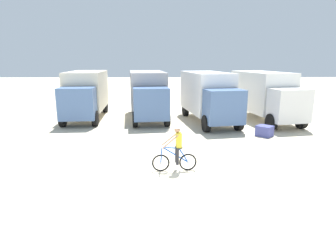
{
  "coord_description": "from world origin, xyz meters",
  "views": [
    {
      "loc": [
        -0.11,
        -9.38,
        4.21
      ],
      "look_at": [
        0.13,
        3.95,
        1.1
      ],
      "focal_mm": 30.67,
      "sensor_mm": 36.0,
      "label": 1
    }
  ],
  "objects_px": {
    "box_truck_avon_van": "(209,95)",
    "supply_crate": "(265,131)",
    "box_truck_cream_rv": "(86,92)",
    "box_truck_white_box": "(265,94)",
    "box_truck_grey_hauler": "(148,93)",
    "cyclist_orange_shirt": "(176,150)"
  },
  "relations": [
    {
      "from": "box_truck_avon_van",
      "to": "supply_crate",
      "type": "height_order",
      "value": "box_truck_avon_van"
    },
    {
      "from": "box_truck_cream_rv",
      "to": "box_truck_avon_van",
      "type": "relative_size",
      "value": 0.98
    },
    {
      "from": "box_truck_white_box",
      "to": "supply_crate",
      "type": "height_order",
      "value": "box_truck_white_box"
    },
    {
      "from": "box_truck_cream_rv",
      "to": "box_truck_grey_hauler",
      "type": "bearing_deg",
      "value": -2.7
    },
    {
      "from": "box_truck_avon_van",
      "to": "box_truck_grey_hauler",
      "type": "bearing_deg",
      "value": 163.75
    },
    {
      "from": "box_truck_grey_hauler",
      "to": "cyclist_orange_shirt",
      "type": "relative_size",
      "value": 3.83
    },
    {
      "from": "supply_crate",
      "to": "box_truck_grey_hauler",
      "type": "bearing_deg",
      "value": 143.04
    },
    {
      "from": "supply_crate",
      "to": "box_truck_white_box",
      "type": "bearing_deg",
      "value": 71.67
    },
    {
      "from": "box_truck_avon_van",
      "to": "supply_crate",
      "type": "relative_size",
      "value": 8.81
    },
    {
      "from": "box_truck_cream_rv",
      "to": "box_truck_grey_hauler",
      "type": "height_order",
      "value": "same"
    },
    {
      "from": "box_truck_grey_hauler",
      "to": "box_truck_white_box",
      "type": "distance_m",
      "value": 8.23
    },
    {
      "from": "box_truck_grey_hauler",
      "to": "box_truck_white_box",
      "type": "relative_size",
      "value": 0.99
    },
    {
      "from": "box_truck_avon_van",
      "to": "supply_crate",
      "type": "bearing_deg",
      "value": -56.23
    },
    {
      "from": "box_truck_white_box",
      "to": "box_truck_grey_hauler",
      "type": "bearing_deg",
      "value": 174.18
    },
    {
      "from": "box_truck_cream_rv",
      "to": "box_truck_avon_van",
      "type": "bearing_deg",
      "value": -9.38
    },
    {
      "from": "cyclist_orange_shirt",
      "to": "supply_crate",
      "type": "xyz_separation_m",
      "value": [
        5.2,
        5.07,
        -0.55
      ]
    },
    {
      "from": "box_truck_cream_rv",
      "to": "box_truck_avon_van",
      "type": "height_order",
      "value": "same"
    },
    {
      "from": "box_truck_cream_rv",
      "to": "supply_crate",
      "type": "xyz_separation_m",
      "value": [
        11.24,
        -5.31,
        -1.58
      ]
    },
    {
      "from": "box_truck_grey_hauler",
      "to": "box_truck_white_box",
      "type": "height_order",
      "value": "same"
    },
    {
      "from": "box_truck_avon_van",
      "to": "cyclist_orange_shirt",
      "type": "distance_m",
      "value": 9.38
    },
    {
      "from": "box_truck_avon_van",
      "to": "supply_crate",
      "type": "xyz_separation_m",
      "value": [
        2.59,
        -3.88,
        -1.58
      ]
    },
    {
      "from": "box_truck_grey_hauler",
      "to": "box_truck_white_box",
      "type": "xyz_separation_m",
      "value": [
        8.18,
        -0.83,
        0.0
      ]
    }
  ]
}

